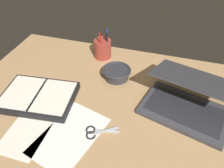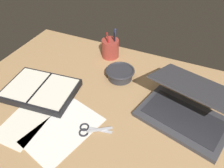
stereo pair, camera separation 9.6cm
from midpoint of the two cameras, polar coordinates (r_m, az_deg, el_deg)
desk_top at (r=95.41cm, az=-3.30°, el=-7.58°), size 140.00×100.00×2.00cm
laptop at (r=95.82cm, az=16.71°, el=-4.20°), size 41.86×38.62×16.19cm
bowl at (r=109.14cm, az=-1.32°, el=2.84°), size 14.47×14.47×5.13cm
pen_cup at (r=123.32cm, az=-4.71°, el=9.12°), size 9.58×9.58×16.95cm
planner at (r=105.10cm, az=-21.18°, el=-3.22°), size 34.34×26.16×3.69cm
scissors at (r=87.94cm, az=-7.74°, el=-12.51°), size 13.30×8.99×0.80cm
paper_sheet_front at (r=89.20cm, az=-14.12°, el=-13.01°), size 26.36×33.82×0.16cm
paper_sheet_beside_planner at (r=95.75cm, az=-23.78°, el=-11.21°), size 15.78×24.60×0.16cm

